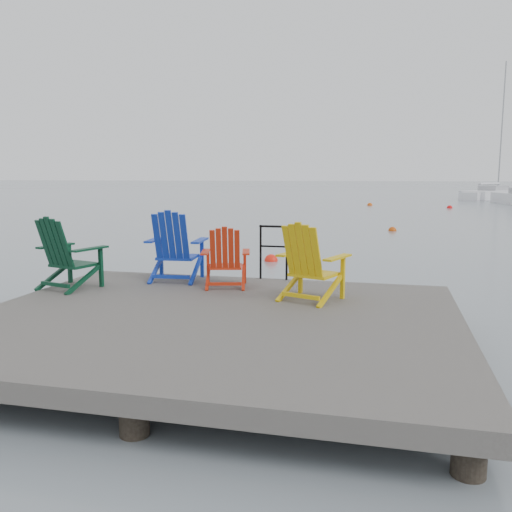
% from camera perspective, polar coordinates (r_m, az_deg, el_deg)
% --- Properties ---
extents(ground, '(400.00, 400.00, 0.00)m').
position_cam_1_polar(ground, '(6.90, -4.46, -10.22)').
color(ground, slate).
rests_on(ground, ground).
extents(dock, '(6.00, 5.00, 1.40)m').
position_cam_1_polar(dock, '(6.80, -4.49, -7.44)').
color(dock, '#2B2826').
rests_on(dock, ground).
extents(handrail, '(0.48, 0.04, 0.90)m').
position_cam_1_polar(handrail, '(8.92, 1.86, 0.96)').
color(handrail, black).
rests_on(handrail, dock).
extents(chair_green, '(1.01, 0.95, 1.08)m').
position_cam_1_polar(chair_green, '(8.65, -19.33, 0.28)').
color(chair_green, '#08301D').
rests_on(chair_green, dock).
extents(chair_blue, '(0.97, 0.91, 1.14)m').
position_cam_1_polar(chair_blue, '(8.89, -8.53, 1.05)').
color(chair_blue, '#0F2DA4').
rests_on(chair_blue, dock).
extents(chair_red, '(0.86, 0.81, 0.93)m').
position_cam_1_polar(chair_red, '(8.31, -3.23, -0.11)').
color(chair_red, '#B6240D').
rests_on(chair_red, dock).
extents(chair_yellow, '(1.02, 0.98, 1.07)m').
position_cam_1_polar(chair_yellow, '(7.44, 5.66, -0.61)').
color(chair_yellow, gold).
rests_on(chair_yellow, dock).
extents(sailboat_mid, '(7.33, 9.14, 12.86)m').
position_cam_1_polar(sailboat_mid, '(56.09, 23.86, 5.90)').
color(sailboat_mid, white).
rests_on(sailboat_mid, ground).
extents(buoy_a, '(0.36, 0.36, 0.36)m').
position_cam_1_polar(buoy_a, '(14.09, 1.60, -0.53)').
color(buoy_a, red).
rests_on(buoy_a, ground).
extents(buoy_b, '(0.33, 0.33, 0.33)m').
position_cam_1_polar(buoy_b, '(22.39, 14.16, 2.58)').
color(buoy_b, '#B8420A').
rests_on(buoy_b, ground).
extents(buoy_c, '(0.38, 0.38, 0.38)m').
position_cam_1_polar(buoy_c, '(38.95, 19.70, 4.77)').
color(buoy_c, red).
rests_on(buoy_c, ground).
extents(buoy_d, '(0.39, 0.39, 0.39)m').
position_cam_1_polar(buoy_d, '(40.86, 11.89, 5.23)').
color(buoy_d, '#CA4A0B').
rests_on(buoy_d, ground).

